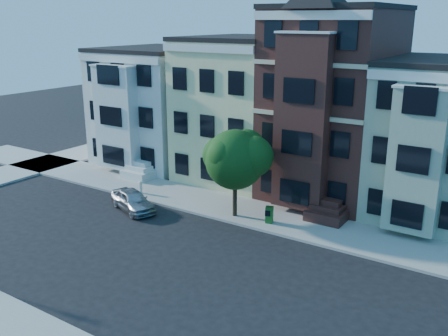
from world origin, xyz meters
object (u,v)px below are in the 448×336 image
Objects in this scene: street_tree at (235,164)px; parked_car at (133,200)px; newspaper_box at (269,215)px; fire_hydrant at (141,188)px.

street_tree reaches higher than parked_car.
street_tree reaches higher than newspaper_box.
parked_car is at bearing -57.43° from fire_hydrant.
parked_car is at bearing 176.30° from newspaper_box.
parked_car is 8.60m from newspaper_box.
street_tree is 6.72× the size of newspaper_box.
newspaper_box is at bearing 1.72° from fire_hydrant.
parked_car is 5.72× the size of fire_hydrant.
parked_car is (-5.95, -2.45, -2.73)m from street_tree.
fire_hydrant is (-9.69, -0.29, -0.14)m from newspaper_box.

